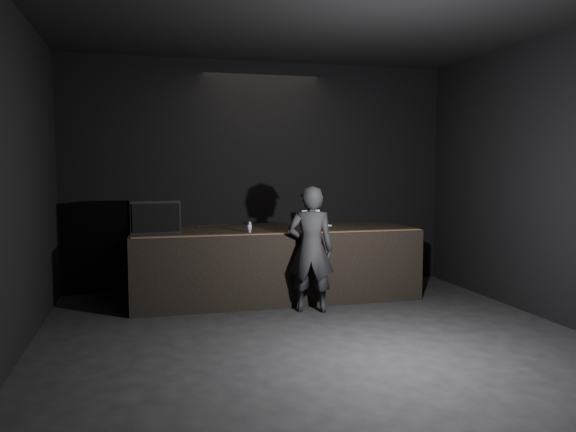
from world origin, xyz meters
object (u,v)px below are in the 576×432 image
(laptop, at_px, (315,222))
(stage_riser, at_px, (273,262))
(stage_monitor, at_px, (154,216))
(beer_can, at_px, (249,227))
(person, at_px, (311,249))

(laptop, bearing_deg, stage_riser, 170.45)
(stage_riser, height_order, stage_monitor, stage_monitor)
(laptop, bearing_deg, beer_can, -173.69)
(stage_monitor, bearing_deg, person, -28.70)
(stage_monitor, height_order, laptop, stage_monitor)
(stage_monitor, distance_m, laptop, 2.38)
(beer_can, bearing_deg, stage_riser, 46.67)
(stage_monitor, bearing_deg, beer_can, -20.03)
(stage_riser, xyz_separation_m, beer_can, (-0.42, -0.45, 0.57))
(stage_monitor, bearing_deg, stage_riser, -1.43)
(stage_monitor, bearing_deg, laptop, 0.81)
(laptop, height_order, person, person)
(stage_riser, distance_m, beer_can, 0.84)
(beer_can, relative_size, person, 0.09)
(laptop, bearing_deg, person, -131.92)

